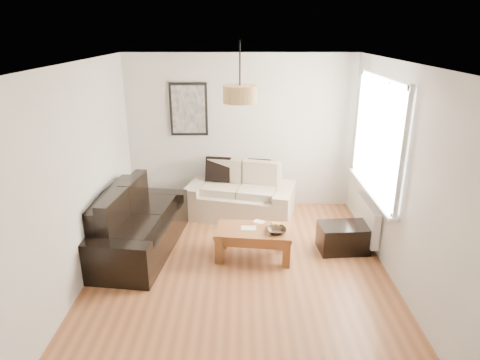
{
  "coord_description": "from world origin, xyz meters",
  "views": [
    {
      "loc": [
        0.02,
        -4.66,
        2.95
      ],
      "look_at": [
        0.0,
        0.6,
        1.05
      ],
      "focal_mm": 31.42,
      "sensor_mm": 36.0,
      "label": 1
    }
  ],
  "objects_px": {
    "loveseat_cream": "(241,191)",
    "coffee_table": "(254,243)",
    "sofa_leather": "(137,222)",
    "ottoman": "(343,238)"
  },
  "relations": [
    {
      "from": "loveseat_cream",
      "to": "coffee_table",
      "type": "xyz_separation_m",
      "value": [
        0.18,
        -1.37,
        -0.21
      ]
    },
    {
      "from": "sofa_leather",
      "to": "coffee_table",
      "type": "distance_m",
      "value": 1.64
    },
    {
      "from": "loveseat_cream",
      "to": "ottoman",
      "type": "xyz_separation_m",
      "value": [
        1.44,
        -1.19,
        -0.23
      ]
    },
    {
      "from": "loveseat_cream",
      "to": "sofa_leather",
      "type": "bearing_deg",
      "value": -127.13
    },
    {
      "from": "coffee_table",
      "to": "ottoman",
      "type": "distance_m",
      "value": 1.28
    },
    {
      "from": "loveseat_cream",
      "to": "ottoman",
      "type": "relative_size",
      "value": 2.5
    },
    {
      "from": "sofa_leather",
      "to": "coffee_table",
      "type": "xyz_separation_m",
      "value": [
        1.62,
        -0.21,
        -0.22
      ]
    },
    {
      "from": "loveseat_cream",
      "to": "sofa_leather",
      "type": "height_order",
      "value": "sofa_leather"
    },
    {
      "from": "loveseat_cream",
      "to": "coffee_table",
      "type": "distance_m",
      "value": 1.4
    },
    {
      "from": "sofa_leather",
      "to": "loveseat_cream",
      "type": "bearing_deg",
      "value": -44.11
    }
  ]
}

